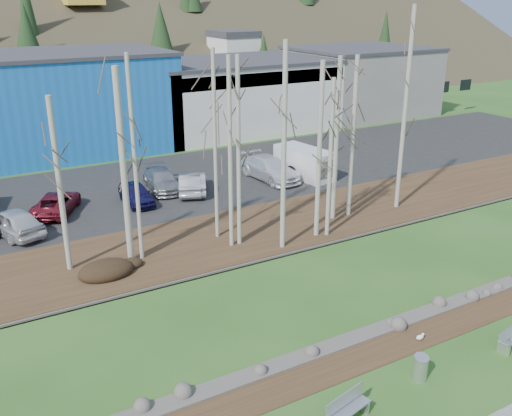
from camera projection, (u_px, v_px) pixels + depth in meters
ground at (444, 368)px, 20.69m from camera, size 200.00×200.00×0.00m
dirt_strip at (404, 339)px, 22.39m from camera, size 80.00×1.80×0.03m
near_bank_rocks at (386, 328)px, 23.20m from camera, size 80.00×0.80×0.50m
river at (326, 286)px, 26.53m from camera, size 80.00×8.00×0.90m
far_bank_rocks at (279, 253)px, 29.86m from camera, size 80.00×0.80×0.46m
far_bank at (249, 232)px, 32.43m from camera, size 80.00×7.00×0.15m
parking_lot at (178, 182)px, 40.95m from camera, size 80.00×14.00×0.14m
building_blue at (45, 103)px, 48.07m from camera, size 20.40×12.24×8.30m
building_white at (234, 94)px, 56.72m from camera, size 18.36×12.24×6.80m
building_grey at (360, 80)px, 64.12m from camera, size 14.28×12.24×7.30m
bench_intact at (347, 409)px, 18.01m from camera, size 1.88×0.91×0.90m
bench_damaged at (512, 338)px, 21.88m from camera, size 1.66×0.80×0.71m
litter_bin at (420, 369)px, 19.96m from camera, size 0.66×0.66×0.87m
seagull at (420, 337)px, 22.28m from camera, size 0.41×0.19×0.30m
dirt_mound at (106, 270)px, 27.18m from camera, size 2.66×1.88×0.52m
birch_0 at (60, 187)px, 26.41m from camera, size 0.26×0.26×8.44m
birch_1 at (135, 162)px, 27.26m from camera, size 0.20×0.20×10.15m
birch_2 at (123, 169)px, 27.10m from camera, size 0.31×0.31×9.60m
birch_3 at (239, 154)px, 29.00m from camera, size 0.22×0.22×9.90m
birch_4 at (284, 149)px, 28.48m from camera, size 0.26×0.26×10.62m
birch_5 at (215, 147)px, 29.85m from camera, size 0.20×0.20×10.13m
birch_6 at (330, 160)px, 30.33m from camera, size 0.23×0.23×8.65m
birch_7 at (319, 152)px, 30.15m from camera, size 0.26×0.26×9.51m
birch_8 at (353, 138)px, 33.12m from camera, size 0.26×0.26×9.46m
birch_9 at (405, 111)px, 33.93m from camera, size 0.26×0.26×12.09m
birch_10 at (336, 141)px, 32.57m from camera, size 0.26×0.26×9.46m
birch_11 at (230, 155)px, 28.77m from camera, size 0.22×0.22×9.90m
car_0 at (13, 222)px, 31.56m from camera, size 3.21×4.90×1.55m
car_2 at (56, 203)px, 34.82m from camera, size 4.03×5.05×1.28m
car_3 at (162, 180)px, 38.97m from camera, size 2.42×4.86×1.36m
car_4 at (136, 194)px, 36.38m from camera, size 1.58×3.84×1.30m
car_5 at (195, 182)px, 38.50m from camera, size 2.93×4.32×1.35m
car_6 at (289, 162)px, 43.32m from camera, size 2.39×4.74×1.28m
car_7 at (270, 168)px, 41.17m from camera, size 2.71×5.71×1.61m
car_8 at (190, 183)px, 38.34m from camera, size 2.93×4.32×1.35m
van_white at (306, 163)px, 41.57m from camera, size 2.60×5.01×2.10m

